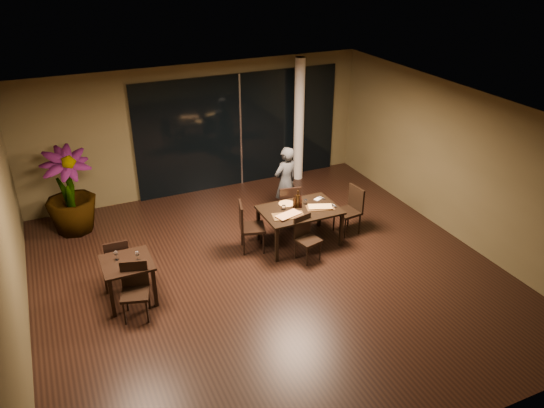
% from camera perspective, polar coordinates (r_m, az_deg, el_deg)
% --- Properties ---
extents(ground, '(8.00, 8.00, 0.00)m').
position_cam_1_polar(ground, '(9.64, -0.28, -7.65)').
color(ground, black).
rests_on(ground, ground).
extents(wall_back, '(8.00, 0.10, 3.00)m').
position_cam_1_polar(wall_back, '(12.41, -7.98, 8.00)').
color(wall_back, '#4E4529').
rests_on(wall_back, ground).
extents(wall_front, '(8.00, 0.10, 3.00)m').
position_cam_1_polar(wall_front, '(6.03, 16.11, -15.57)').
color(wall_front, '#4E4529').
rests_on(wall_front, ground).
extents(wall_left, '(0.10, 8.00, 3.00)m').
position_cam_1_polar(wall_left, '(8.32, -26.84, -4.80)').
color(wall_left, '#4E4529').
rests_on(wall_left, ground).
extents(wall_right, '(0.10, 8.00, 3.00)m').
position_cam_1_polar(wall_right, '(11.01, 19.41, 4.19)').
color(wall_right, '#4E4529').
rests_on(wall_right, ground).
extents(ceiling, '(8.00, 8.00, 0.04)m').
position_cam_1_polar(ceiling, '(8.31, -0.33, 9.77)').
color(ceiling, silver).
rests_on(ceiling, wall_back).
extents(window_panel, '(5.00, 0.06, 2.70)m').
position_cam_1_polar(window_panel, '(12.67, -3.46, 7.90)').
color(window_panel, black).
rests_on(window_panel, ground).
extents(column, '(0.24, 0.24, 3.00)m').
position_cam_1_polar(column, '(12.89, 2.91, 8.95)').
color(column, white).
rests_on(column, ground).
extents(main_table, '(1.50, 1.00, 0.75)m').
position_cam_1_polar(main_table, '(10.28, 3.00, -0.92)').
color(main_table, black).
rests_on(main_table, ground).
extents(side_table, '(0.80, 0.80, 0.75)m').
position_cam_1_polar(side_table, '(9.02, -15.28, -6.68)').
color(side_table, black).
rests_on(side_table, ground).
extents(chair_main_far, '(0.52, 0.52, 0.96)m').
position_cam_1_polar(chair_main_far, '(10.88, 1.79, -0.04)').
color(chair_main_far, black).
rests_on(chair_main_far, ground).
extents(chair_main_near, '(0.48, 0.48, 0.86)m').
position_cam_1_polar(chair_main_near, '(9.91, 3.63, -3.38)').
color(chair_main_near, black).
rests_on(chair_main_near, ground).
extents(chair_main_left, '(0.57, 0.57, 1.00)m').
position_cam_1_polar(chair_main_left, '(10.10, -2.63, -2.20)').
color(chair_main_left, black).
rests_on(chair_main_left, ground).
extents(chair_main_right, '(0.50, 0.50, 0.98)m').
position_cam_1_polar(chair_main_right, '(10.86, 8.50, -0.37)').
color(chair_main_right, black).
rests_on(chair_main_right, ground).
extents(chair_side_far, '(0.43, 0.43, 0.88)m').
position_cam_1_polar(chair_side_far, '(9.56, -16.30, -5.67)').
color(chair_side_far, black).
rests_on(chair_side_far, ground).
extents(chair_side_near, '(0.53, 0.53, 0.93)m').
position_cam_1_polar(chair_side_near, '(8.73, -14.51, -8.63)').
color(chair_side_near, black).
rests_on(chair_side_near, ground).
extents(diner, '(0.61, 0.49, 1.59)m').
position_cam_1_polar(diner, '(11.25, 1.47, 2.34)').
color(diner, '#2F3134').
rests_on(diner, ground).
extents(potted_plant, '(1.17, 1.17, 1.78)m').
position_cam_1_polar(potted_plant, '(11.36, -20.98, 1.25)').
color(potted_plant, '#1B4F1A').
rests_on(potted_plant, ground).
extents(pizza_board_left, '(0.64, 0.41, 0.01)m').
position_cam_1_polar(pizza_board_left, '(9.98, 1.77, -1.27)').
color(pizza_board_left, '#4D3418').
rests_on(pizza_board_left, main_table).
extents(pizza_board_right, '(0.59, 0.40, 0.01)m').
position_cam_1_polar(pizza_board_right, '(10.31, 5.20, -0.40)').
color(pizza_board_right, '#452C16').
rests_on(pizza_board_right, main_table).
extents(oblong_pizza_left, '(0.51, 0.33, 0.02)m').
position_cam_1_polar(oblong_pizza_left, '(9.97, 1.77, -1.19)').
color(oblong_pizza_left, maroon).
rests_on(oblong_pizza_left, pizza_board_left).
extents(oblong_pizza_right, '(0.48, 0.35, 0.02)m').
position_cam_1_polar(oblong_pizza_right, '(10.30, 5.21, -0.31)').
color(oblong_pizza_right, maroon).
rests_on(oblong_pizza_right, pizza_board_right).
extents(round_pizza, '(0.30, 0.30, 0.01)m').
position_cam_1_polar(round_pizza, '(10.42, 1.58, 0.01)').
color(round_pizza, '#AD3C13').
rests_on(round_pizza, main_table).
extents(bottle_a, '(0.06, 0.06, 0.28)m').
position_cam_1_polar(bottle_a, '(10.22, 2.43, 0.27)').
color(bottle_a, black).
rests_on(bottle_a, main_table).
extents(bottle_b, '(0.05, 0.05, 0.25)m').
position_cam_1_polar(bottle_b, '(10.25, 3.10, 0.25)').
color(bottle_b, black).
rests_on(bottle_b, main_table).
extents(bottle_c, '(0.08, 0.08, 0.36)m').
position_cam_1_polar(bottle_c, '(10.23, 2.79, 0.54)').
color(bottle_c, black).
rests_on(bottle_c, main_table).
extents(tumbler_left, '(0.07, 0.07, 0.09)m').
position_cam_1_polar(tumbler_left, '(10.20, 1.27, -0.36)').
color(tumbler_left, white).
rests_on(tumbler_left, main_table).
extents(tumbler_right, '(0.08, 0.08, 0.09)m').
position_cam_1_polar(tumbler_right, '(10.43, 3.61, 0.24)').
color(tumbler_right, white).
rests_on(tumbler_right, main_table).
extents(napkin_near, '(0.19, 0.13, 0.01)m').
position_cam_1_polar(napkin_near, '(10.39, 6.31, -0.24)').
color(napkin_near, white).
rests_on(napkin_near, main_table).
extents(napkin_far, '(0.21, 0.17, 0.01)m').
position_cam_1_polar(napkin_far, '(10.66, 5.01, 0.57)').
color(napkin_far, white).
rests_on(napkin_far, main_table).
extents(wine_glass_a, '(0.07, 0.07, 0.16)m').
position_cam_1_polar(wine_glass_a, '(9.00, -16.41, -5.34)').
color(wine_glass_a, white).
rests_on(wine_glass_a, side_table).
extents(wine_glass_b, '(0.07, 0.07, 0.16)m').
position_cam_1_polar(wine_glass_b, '(8.90, -14.26, -5.45)').
color(wine_glass_b, white).
rests_on(wine_glass_b, side_table).
extents(side_napkin, '(0.18, 0.12, 0.01)m').
position_cam_1_polar(side_napkin, '(8.77, -14.55, -6.55)').
color(side_napkin, white).
rests_on(side_napkin, side_table).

